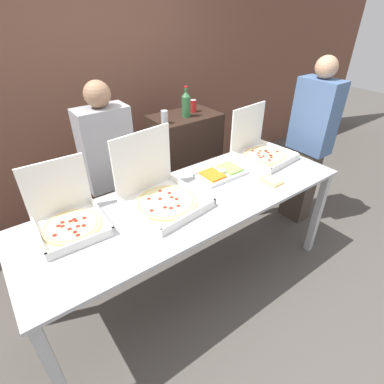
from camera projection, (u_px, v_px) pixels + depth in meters
name	position (u px, v px, depth m)	size (l,w,h in m)	color
ground_plane	(192.00, 281.00, 2.68)	(16.00, 16.00, 0.00)	#514C47
brick_wall_behind	(94.00, 83.00, 3.07)	(10.00, 0.06, 2.80)	brown
buffet_table	(192.00, 209.00, 2.25)	(2.47, 0.83, 0.89)	#B7BABF
pizza_box_far_right	(161.00, 192.00, 2.10)	(0.54, 0.56, 0.48)	white
pizza_box_near_left	(68.00, 217.00, 1.88)	(0.41, 0.43, 0.40)	white
pizza_box_near_right	(261.00, 149.00, 2.73)	(0.48, 0.50, 0.44)	white
paper_plate_front_right	(271.00, 181.00, 2.37)	(0.24, 0.24, 0.03)	white
veggie_tray	(221.00, 173.00, 2.46)	(0.42, 0.23, 0.05)	white
sideboard_podium	(185.00, 165.00, 3.34)	(0.70, 0.45, 1.14)	black
soda_bottle	(186.00, 104.00, 2.92)	(0.09, 0.09, 0.29)	#2D6638
soda_can_silver	(165.00, 117.00, 2.79)	(0.07, 0.07, 0.12)	silver
soda_can_colored	(193.00, 106.00, 3.09)	(0.07, 0.07, 0.12)	red
person_guest_plaid	(111.00, 177.00, 2.53)	(0.40, 0.22, 1.64)	#473D33
person_guest_cap	(309.00, 143.00, 3.02)	(0.22, 0.40, 1.72)	#473D33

